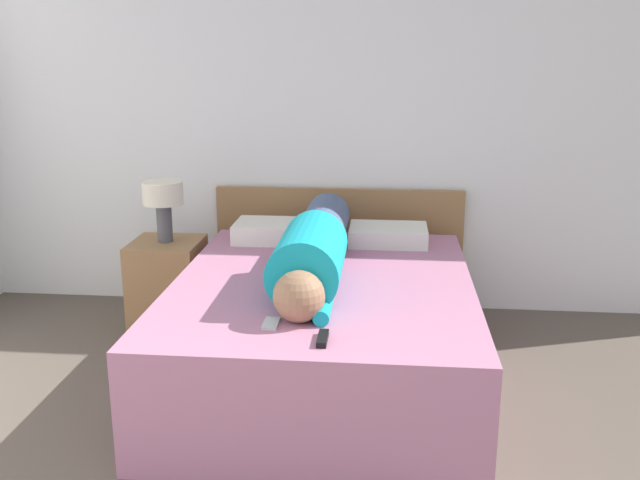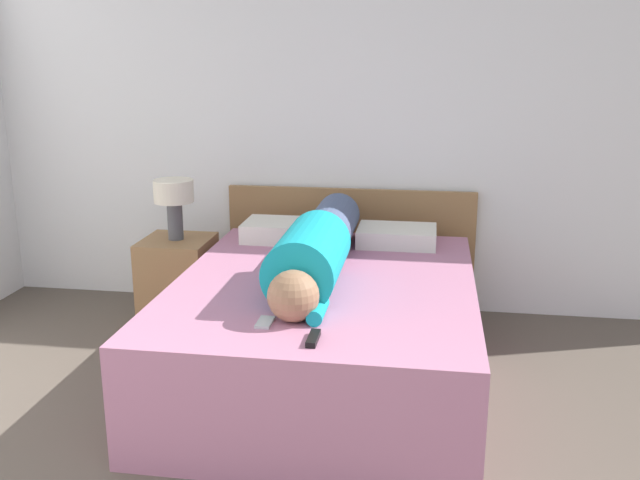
# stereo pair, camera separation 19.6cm
# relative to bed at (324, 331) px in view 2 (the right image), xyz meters

# --- Properties ---
(wall_back) EXTENTS (6.03, 0.06, 2.60)m
(wall_back) POSITION_rel_bed_xyz_m (0.00, 1.20, 1.02)
(wall_back) COLOR white
(wall_back) RESTS_ON ground_plane
(bed) EXTENTS (1.51, 1.95, 0.56)m
(bed) POSITION_rel_bed_xyz_m (0.00, 0.00, 0.00)
(bed) COLOR #B2708E
(bed) RESTS_ON ground_plane
(headboard) EXTENTS (1.63, 0.04, 0.81)m
(headboard) POSITION_rel_bed_xyz_m (0.00, 1.13, 0.13)
(headboard) COLOR olive
(headboard) RESTS_ON ground_plane
(nightstand) EXTENTS (0.41, 0.43, 0.56)m
(nightstand) POSITION_rel_bed_xyz_m (-1.02, 0.65, 0.00)
(nightstand) COLOR olive
(nightstand) RESTS_ON ground_plane
(table_lamp) EXTENTS (0.24, 0.24, 0.37)m
(table_lamp) POSITION_rel_bed_xyz_m (-1.02, 0.65, 0.54)
(table_lamp) COLOR #4C4C51
(table_lamp) RESTS_ON nightstand
(person_lying) EXTENTS (0.33, 1.61, 0.33)m
(person_lying) POSITION_rel_bed_xyz_m (-0.05, 0.07, 0.43)
(person_lying) COLOR #936B4C
(person_lying) RESTS_ON bed
(pillow_near_headboard) EXTENTS (0.49, 0.34, 0.11)m
(pillow_near_headboard) POSITION_rel_bed_xyz_m (-0.36, 0.74, 0.34)
(pillow_near_headboard) COLOR silver
(pillow_near_headboard) RESTS_ON bed
(pillow_second) EXTENTS (0.46, 0.34, 0.10)m
(pillow_second) POSITION_rel_bed_xyz_m (0.33, 0.74, 0.33)
(pillow_second) COLOR silver
(pillow_second) RESTS_ON bed
(tv_remote) EXTENTS (0.04, 0.15, 0.02)m
(tv_remote) POSITION_rel_bed_xyz_m (0.07, -0.78, 0.29)
(tv_remote) COLOR black
(tv_remote) RESTS_ON bed
(cell_phone) EXTENTS (0.06, 0.13, 0.01)m
(cell_phone) POSITION_rel_bed_xyz_m (-0.16, -0.63, 0.28)
(cell_phone) COLOR #B2B7BC
(cell_phone) RESTS_ON bed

